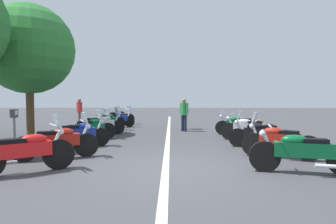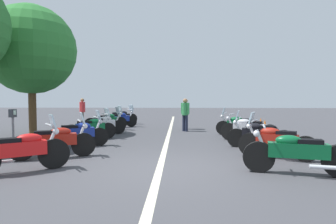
{
  "view_description": "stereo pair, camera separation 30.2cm",
  "coord_description": "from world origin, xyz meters",
  "px_view_note": "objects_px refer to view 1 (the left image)",
  "views": [
    {
      "loc": [
        -6.37,
        -0.12,
        1.59
      ],
      "look_at": [
        5.04,
        0.0,
        1.03
      ],
      "focal_mm": 30.32,
      "sensor_mm": 36.0,
      "label": 1
    },
    {
      "loc": [
        -6.37,
        -0.42,
        1.59
      ],
      "look_at": [
        5.04,
        0.0,
        1.03
      ],
      "focal_mm": 30.32,
      "sensor_mm": 36.0,
      "label": 2
    }
  ],
  "objects_px": {
    "motorcycle_right_row_3": "(248,129)",
    "parking_meter": "(14,124)",
    "motorcycle_left_row_2": "(79,134)",
    "motorcycle_right_row_4": "(239,125)",
    "motorcycle_left_row_7": "(118,117)",
    "motorcycle_right_row_2": "(260,134)",
    "traffic_cone_0": "(258,124)",
    "bystander_0": "(184,111)",
    "motorcycle_left_row_0": "(26,151)",
    "bystander_1": "(184,112)",
    "bystander_2": "(79,110)",
    "roadside_tree_1": "(29,49)",
    "motorcycle_left_row_5": "(105,121)",
    "traffic_cone_1": "(263,126)",
    "motorcycle_left_row_4": "(101,124)",
    "motorcycle_left_row_1": "(58,141)",
    "motorcycle_left_row_3": "(91,128)",
    "motorcycle_right_row_0": "(302,152)",
    "motorcycle_right_row_1": "(279,141)",
    "motorcycle_left_row_6": "(117,119)"
  },
  "relations": [
    {
      "from": "bystander_0",
      "to": "roadside_tree_1",
      "type": "height_order",
      "value": "roadside_tree_1"
    },
    {
      "from": "motorcycle_right_row_3",
      "to": "traffic_cone_1",
      "type": "height_order",
      "value": "motorcycle_right_row_3"
    },
    {
      "from": "motorcycle_left_row_7",
      "to": "motorcycle_right_row_2",
      "type": "distance_m",
      "value": 9.79
    },
    {
      "from": "motorcycle_right_row_0",
      "to": "traffic_cone_0",
      "type": "relative_size",
      "value": 3.53
    },
    {
      "from": "motorcycle_left_row_4",
      "to": "motorcycle_right_row_0",
      "type": "xyz_separation_m",
      "value": [
        -6.17,
        -5.74,
        0.0
      ]
    },
    {
      "from": "motorcycle_left_row_5",
      "to": "traffic_cone_0",
      "type": "xyz_separation_m",
      "value": [
        0.69,
        -7.6,
        -0.18
      ]
    },
    {
      "from": "motorcycle_left_row_2",
      "to": "motorcycle_right_row_4",
      "type": "xyz_separation_m",
      "value": [
        3.13,
        -5.85,
        0.0
      ]
    },
    {
      "from": "motorcycle_left_row_1",
      "to": "motorcycle_left_row_3",
      "type": "height_order",
      "value": "motorcycle_left_row_1"
    },
    {
      "from": "motorcycle_right_row_3",
      "to": "traffic_cone_1",
      "type": "xyz_separation_m",
      "value": [
        2.67,
        -1.41,
        -0.17
      ]
    },
    {
      "from": "motorcycle_right_row_1",
      "to": "parking_meter",
      "type": "relative_size",
      "value": 1.43
    },
    {
      "from": "motorcycle_right_row_0",
      "to": "motorcycle_right_row_2",
      "type": "height_order",
      "value": "motorcycle_right_row_2"
    },
    {
      "from": "motorcycle_left_row_2",
      "to": "motorcycle_left_row_7",
      "type": "xyz_separation_m",
      "value": [
        7.81,
        0.2,
        0.01
      ]
    },
    {
      "from": "parking_meter",
      "to": "motorcycle_right_row_2",
      "type": "bearing_deg",
      "value": 19.48
    },
    {
      "from": "motorcycle_right_row_3",
      "to": "bystander_1",
      "type": "distance_m",
      "value": 3.82
    },
    {
      "from": "motorcycle_left_row_1",
      "to": "roadside_tree_1",
      "type": "height_order",
      "value": "roadside_tree_1"
    },
    {
      "from": "motorcycle_left_row_2",
      "to": "traffic_cone_0",
      "type": "distance_m",
      "value": 9.07
    },
    {
      "from": "motorcycle_right_row_3",
      "to": "motorcycle_right_row_4",
      "type": "relative_size",
      "value": 0.97
    },
    {
      "from": "motorcycle_left_row_0",
      "to": "bystander_1",
      "type": "relative_size",
      "value": 1.1
    },
    {
      "from": "motorcycle_right_row_2",
      "to": "motorcycle_right_row_4",
      "type": "relative_size",
      "value": 0.99
    },
    {
      "from": "bystander_1",
      "to": "bystander_2",
      "type": "xyz_separation_m",
      "value": [
        2.59,
        5.86,
        0.0
      ]
    },
    {
      "from": "motorcycle_left_row_2",
      "to": "traffic_cone_1",
      "type": "xyz_separation_m",
      "value": [
        4.2,
        -7.23,
        -0.17
      ]
    },
    {
      "from": "motorcycle_left_row_4",
      "to": "bystander_1",
      "type": "xyz_separation_m",
      "value": [
        1.47,
        -3.61,
        0.46
      ]
    },
    {
      "from": "bystander_0",
      "to": "motorcycle_left_row_0",
      "type": "bearing_deg",
      "value": 49.19
    },
    {
      "from": "motorcycle_left_row_0",
      "to": "motorcycle_right_row_2",
      "type": "relative_size",
      "value": 0.86
    },
    {
      "from": "motorcycle_right_row_1",
      "to": "motorcycle_right_row_4",
      "type": "xyz_separation_m",
      "value": [
        4.63,
        -0.06,
        -0.01
      ]
    },
    {
      "from": "bystander_0",
      "to": "roadside_tree_1",
      "type": "xyz_separation_m",
      "value": [
        -2.4,
        6.71,
        2.75
      ]
    },
    {
      "from": "motorcycle_right_row_4",
      "to": "bystander_2",
      "type": "height_order",
      "value": "bystander_2"
    },
    {
      "from": "motorcycle_right_row_1",
      "to": "motorcycle_right_row_4",
      "type": "relative_size",
      "value": 0.91
    },
    {
      "from": "motorcycle_left_row_0",
      "to": "motorcycle_left_row_5",
      "type": "xyz_separation_m",
      "value": [
        7.72,
        0.15,
        -0.0
      ]
    },
    {
      "from": "motorcycle_left_row_6",
      "to": "motorcycle_right_row_4",
      "type": "bearing_deg",
      "value": -64.41
    },
    {
      "from": "motorcycle_left_row_0",
      "to": "parking_meter",
      "type": "bearing_deg",
      "value": 89.51
    },
    {
      "from": "motorcycle_left_row_1",
      "to": "motorcycle_left_row_2",
      "type": "bearing_deg",
      "value": 64.51
    },
    {
      "from": "traffic_cone_1",
      "to": "bystander_1",
      "type": "bearing_deg",
      "value": 84.15
    },
    {
      "from": "motorcycle_left_row_2",
      "to": "bystander_1",
      "type": "distance_m",
      "value": 5.82
    },
    {
      "from": "bystander_0",
      "to": "traffic_cone_0",
      "type": "bearing_deg",
      "value": 159.71
    },
    {
      "from": "motorcycle_left_row_7",
      "to": "motorcycle_left_row_2",
      "type": "bearing_deg",
      "value": -123.38
    },
    {
      "from": "motorcycle_left_row_5",
      "to": "bystander_2",
      "type": "relative_size",
      "value": 1.16
    },
    {
      "from": "parking_meter",
      "to": "bystander_0",
      "type": "xyz_separation_m",
      "value": [
        6.95,
        -4.87,
        0.01
      ]
    },
    {
      "from": "motorcycle_left_row_0",
      "to": "motorcycle_right_row_1",
      "type": "relative_size",
      "value": 0.94
    },
    {
      "from": "motorcycle_right_row_3",
      "to": "bystander_0",
      "type": "bearing_deg",
      "value": -34.74
    },
    {
      "from": "motorcycle_left_row_7",
      "to": "roadside_tree_1",
      "type": "bearing_deg",
      "value": -156.38
    },
    {
      "from": "motorcycle_left_row_6",
      "to": "parking_meter",
      "type": "bearing_deg",
      "value": -136.72
    },
    {
      "from": "roadside_tree_1",
      "to": "traffic_cone_1",
      "type": "bearing_deg",
      "value": -83.86
    },
    {
      "from": "bystander_0",
      "to": "roadside_tree_1",
      "type": "relative_size",
      "value": 0.28
    },
    {
      "from": "motorcycle_left_row_5",
      "to": "motorcycle_right_row_4",
      "type": "distance_m",
      "value": 6.27
    },
    {
      "from": "motorcycle_left_row_5",
      "to": "motorcycle_left_row_4",
      "type": "bearing_deg",
      "value": -117.51
    },
    {
      "from": "motorcycle_right_row_3",
      "to": "parking_meter",
      "type": "distance_m",
      "value": 7.69
    },
    {
      "from": "motorcycle_left_row_3",
      "to": "motorcycle_right_row_1",
      "type": "height_order",
      "value": "motorcycle_right_row_1"
    },
    {
      "from": "parking_meter",
      "to": "traffic_cone_1",
      "type": "bearing_deg",
      "value": 40.98
    },
    {
      "from": "traffic_cone_0",
      "to": "bystander_0",
      "type": "distance_m",
      "value": 3.79
    }
  ]
}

